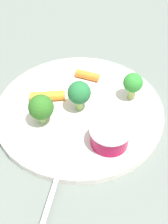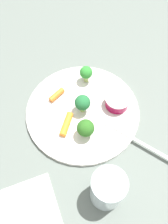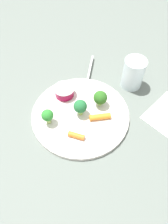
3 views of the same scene
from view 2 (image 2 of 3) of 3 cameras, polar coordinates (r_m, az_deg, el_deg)
The scene contains 11 objects.
ground_plane at distance 0.60m, azimuth -0.33°, elevation -0.11°, with size 2.40×2.40×0.00m, color #5A635C.
plate at distance 0.60m, azimuth -0.33°, elevation 0.18°, with size 0.28×0.28×0.01m, color silver.
sauce_cup at distance 0.59m, azimuth 7.94°, elevation 2.55°, with size 0.06×0.06×0.03m.
broccoli_floret_0 at distance 0.56m, azimuth 0.12°, elevation 2.17°, with size 0.04×0.04×0.05m.
broccoli_floret_1 at distance 0.62m, azimuth 0.50°, elevation 9.34°, with size 0.03×0.03×0.05m.
broccoli_floret_2 at distance 0.53m, azimuth 0.39°, elevation -3.91°, with size 0.04×0.04×0.05m.
carrot_stick_0 at distance 0.56m, azimuth -4.23°, elevation -2.90°, with size 0.02×0.02×0.06m, color orange.
carrot_stick_1 at distance 0.61m, azimuth -6.57°, elevation 4.11°, with size 0.01×0.01×0.04m, color orange.
fork at distance 0.56m, azimuth 12.60°, elevation -6.72°, with size 0.18×0.09×0.00m.
drinking_glass at distance 0.48m, azimuth 5.65°, elevation -17.91°, with size 0.07×0.07×0.10m, color silver.
napkin at distance 0.53m, azimuth -13.70°, elevation -23.31°, with size 0.14×0.13×0.00m, color white.
Camera 2 is at (-0.25, 0.16, 0.52)m, focal length 38.16 mm.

